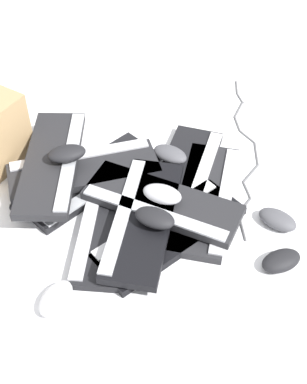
% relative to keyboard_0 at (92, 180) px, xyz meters
% --- Properties ---
extents(ground_plane, '(3.20, 3.20, 0.00)m').
position_rel_keyboard_0_xyz_m(ground_plane, '(-0.14, -0.05, -0.01)').
color(ground_plane, white).
extents(keyboard_0, '(0.20, 0.45, 0.03)m').
position_rel_keyboard_0_xyz_m(keyboard_0, '(0.00, 0.00, 0.00)').
color(keyboard_0, black).
rests_on(keyboard_0, ground).
extents(keyboard_1, '(0.37, 0.45, 0.03)m').
position_rel_keyboard_0_xyz_m(keyboard_1, '(-0.15, 0.09, 0.00)').
color(keyboard_1, black).
rests_on(keyboard_1, ground).
extents(keyboard_2, '(0.23, 0.46, 0.03)m').
position_rel_keyboard_0_xyz_m(keyboard_2, '(-0.31, 0.02, 0.00)').
color(keyboard_2, black).
rests_on(keyboard_2, ground).
extents(keyboard_3, '(0.33, 0.46, 0.03)m').
position_rel_keyboard_0_xyz_m(keyboard_3, '(-0.31, -0.15, 0.00)').
color(keyboard_3, '#232326').
rests_on(keyboard_3, ground).
extents(keyboard_4, '(0.31, 0.46, 0.03)m').
position_rel_keyboard_0_xyz_m(keyboard_4, '(-0.21, -0.18, 0.00)').
color(keyboard_4, black).
rests_on(keyboard_4, ground).
extents(keyboard_5, '(0.38, 0.45, 0.03)m').
position_rel_keyboard_0_xyz_m(keyboard_5, '(0.03, 0.00, 0.03)').
color(keyboard_5, '#232326').
rests_on(keyboard_5, keyboard_0).
extents(keyboard_6, '(0.34, 0.46, 0.03)m').
position_rel_keyboard_0_xyz_m(keyboard_6, '(-0.23, 0.04, 0.03)').
color(keyboard_6, black).
rests_on(keyboard_6, keyboard_1).
extents(keyboard_7, '(0.46, 0.25, 0.03)m').
position_rel_keyboard_0_xyz_m(keyboard_7, '(-0.24, -0.04, 0.03)').
color(keyboard_7, '#232326').
rests_on(keyboard_7, keyboard_2).
extents(keyboard_8, '(0.39, 0.44, 0.03)m').
position_rel_keyboard_0_xyz_m(keyboard_8, '(0.09, 0.06, 0.06)').
color(keyboard_8, '#232326').
rests_on(keyboard_8, keyboard_5).
extents(mouse_0, '(0.12, 0.13, 0.04)m').
position_rel_keyboard_0_xyz_m(mouse_0, '(0.06, 0.03, 0.10)').
color(mouse_0, black).
rests_on(mouse_0, keyboard_8).
extents(mouse_1, '(0.12, 0.08, 0.04)m').
position_rel_keyboard_0_xyz_m(mouse_1, '(-0.14, -0.21, 0.04)').
color(mouse_1, '#4C4C51').
rests_on(mouse_1, keyboard_4).
extents(mouse_2, '(0.12, 0.12, 0.04)m').
position_rel_keyboard_0_xyz_m(mouse_2, '(0.06, 0.19, 0.01)').
color(mouse_2, black).
rests_on(mouse_2, ground).
extents(mouse_3, '(0.09, 0.12, 0.04)m').
position_rel_keyboard_0_xyz_m(mouse_3, '(-0.22, 0.36, 0.01)').
color(mouse_3, silver).
rests_on(mouse_3, ground).
extents(mouse_4, '(0.12, 0.09, 0.04)m').
position_rel_keyboard_0_xyz_m(mouse_4, '(-0.28, 0.04, 0.07)').
color(mouse_4, black).
rests_on(mouse_4, keyboard_6).
extents(mouse_5, '(0.11, 0.13, 0.04)m').
position_rel_keyboard_0_xyz_m(mouse_5, '(-0.59, -0.09, 0.01)').
color(mouse_5, black).
rests_on(mouse_5, ground).
extents(mouse_6, '(0.11, 0.07, 0.04)m').
position_rel_keyboard_0_xyz_m(mouse_6, '(-0.51, -0.21, 0.01)').
color(mouse_6, '#4C4C51').
rests_on(mouse_6, ground).
extents(mouse_7, '(0.12, 0.10, 0.04)m').
position_rel_keyboard_0_xyz_m(mouse_7, '(-0.24, -0.04, 0.07)').
color(mouse_7, '#B7B7BC').
rests_on(mouse_7, keyboard_7).
extents(cable_0, '(0.44, 0.63, 0.01)m').
position_rel_keyboard_0_xyz_m(cable_0, '(-0.27, -0.42, -0.01)').
color(cable_0, '#59595B').
rests_on(cable_0, ground).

